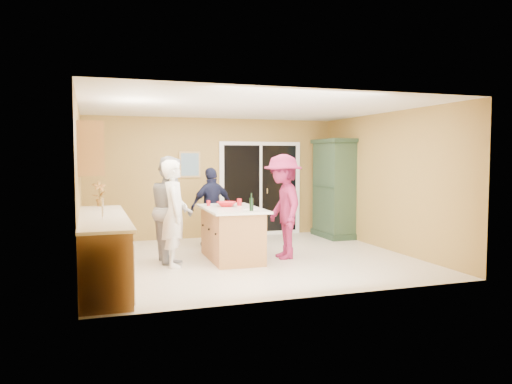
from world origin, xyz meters
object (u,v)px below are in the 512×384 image
object	(u,v)px
woman_white	(174,213)
green_hutch	(334,190)
woman_navy	(212,207)
woman_grey	(171,209)
kitchen_island	(232,235)
woman_magenta	(283,206)

from	to	relation	value
woman_white	green_hutch	bearing A→B (deg)	-54.39
woman_white	woman_navy	world-z (taller)	woman_white
green_hutch	woman_grey	distance (m)	4.05
green_hutch	woman_navy	distance (m)	2.84
green_hutch	woman_grey	world-z (taller)	green_hutch
woman_white	woman_navy	size ratio (longest dim) A/B	1.10
kitchen_island	woman_navy	world-z (taller)	woman_navy
woman_grey	woman_navy	distance (m)	1.50
kitchen_island	woman_navy	size ratio (longest dim) A/B	1.11
woman_white	woman_magenta	world-z (taller)	woman_magenta
woman_white	woman_grey	distance (m)	0.45
green_hutch	woman_grey	size ratio (longest dim) A/B	1.21
kitchen_island	woman_grey	size ratio (longest dim) A/B	0.97
kitchen_island	woman_magenta	world-z (taller)	woman_magenta
woman_grey	woman_magenta	size ratio (longest dim) A/B	0.98
woman_grey	woman_navy	xyz separation A→B (m)	(0.98, 1.13, -0.11)
kitchen_island	green_hutch	world-z (taller)	green_hutch
woman_navy	green_hutch	bearing A→B (deg)	170.85
woman_navy	woman_magenta	xyz separation A→B (m)	(0.90, -1.51, 0.13)
green_hutch	woman_white	world-z (taller)	green_hutch
green_hutch	kitchen_island	bearing A→B (deg)	-149.93
kitchen_island	woman_white	xyz separation A→B (m)	(-1.02, -0.25, 0.44)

